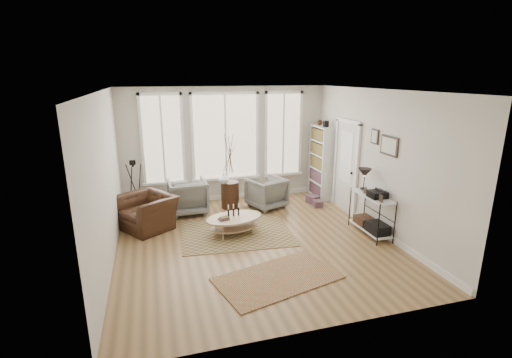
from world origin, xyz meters
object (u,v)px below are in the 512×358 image
object	(u,v)px
bookcase	(321,162)
side_table	(230,173)
low_shelf	(371,210)
accent_chair	(147,212)
coffee_table	(234,221)
armchair_right	(267,193)
armchair_left	(188,196)

from	to	relation	value
bookcase	side_table	bearing A→B (deg)	-176.07
bookcase	low_shelf	bearing A→B (deg)	-91.28
low_shelf	accent_chair	xyz separation A→B (m)	(-4.40, 1.58, -0.15)
coffee_table	side_table	world-z (taller)	side_table
side_table	bookcase	bearing A→B (deg)	3.93
bookcase	armchair_right	bearing A→B (deg)	-166.06
low_shelf	armchair_left	distance (m)	4.14
bookcase	side_table	world-z (taller)	bookcase
low_shelf	side_table	xyz separation A→B (m)	(-2.43, 2.35, 0.37)
low_shelf	bookcase	bearing A→B (deg)	88.72
bookcase	armchair_left	world-z (taller)	bookcase
bookcase	accent_chair	size ratio (longest dim) A/B	1.87
side_table	armchair_right	bearing A→B (deg)	-14.90
low_shelf	armchair_right	xyz separation A→B (m)	(-1.56, 2.12, -0.14)
low_shelf	armchair_right	bearing A→B (deg)	126.39
accent_chair	coffee_table	bearing A→B (deg)	29.54
armchair_left	side_table	bearing A→B (deg)	-177.52
armchair_right	accent_chair	xyz separation A→B (m)	(-2.84, -0.53, -0.02)
coffee_table	accent_chair	world-z (taller)	accent_chair
coffee_table	armchair_left	size ratio (longest dim) A/B	1.46
side_table	accent_chair	distance (m)	2.18
coffee_table	armchair_left	bearing A→B (deg)	117.20
low_shelf	accent_chair	world-z (taller)	low_shelf
armchair_right	side_table	distance (m)	1.03
coffee_table	armchair_left	distance (m)	1.70
low_shelf	coffee_table	size ratio (longest dim) A/B	1.00
coffee_table	armchair_right	world-z (taller)	armchair_right
low_shelf	accent_chair	size ratio (longest dim) A/B	1.19
armchair_right	side_table	bearing A→B (deg)	-36.16
bookcase	side_table	xyz separation A→B (m)	(-2.49, -0.17, -0.07)
bookcase	accent_chair	xyz separation A→B (m)	(-4.45, -0.94, -0.60)
bookcase	low_shelf	size ratio (longest dim) A/B	1.58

